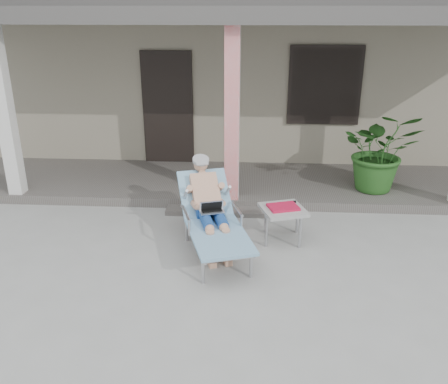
{
  "coord_description": "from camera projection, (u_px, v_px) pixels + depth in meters",
  "views": [
    {
      "loc": [
        0.32,
        -4.85,
        3.0
      ],
      "look_at": [
        -0.02,
        0.6,
        0.85
      ],
      "focal_mm": 38.0,
      "sensor_mm": 36.0,
      "label": 1
    }
  ],
  "objects": [
    {
      "name": "porch_deck",
      "position": [
        234.0,
        183.0,
        8.38
      ],
      "size": [
        10.0,
        2.0,
        0.15
      ],
      "primitive_type": "cube",
      "color": "#605B56",
      "rests_on": "ground"
    },
    {
      "name": "porch_overhang",
      "position": [
        235.0,
        20.0,
        7.33
      ],
      "size": [
        10.0,
        2.3,
        2.85
      ],
      "color": "silver",
      "rests_on": "porch_deck"
    },
    {
      "name": "potted_palm",
      "position": [
        380.0,
        151.0,
        7.66
      ],
      "size": [
        1.29,
        1.15,
        1.33
      ],
      "primitive_type": "imported",
      "rotation": [
        0.0,
        0.0,
        -0.1
      ],
      "color": "#26591E",
      "rests_on": "porch_deck"
    },
    {
      "name": "house",
      "position": [
        241.0,
        67.0,
        11.04
      ],
      "size": [
        10.4,
        5.4,
        3.3
      ],
      "color": "gray",
      "rests_on": "ground"
    },
    {
      "name": "porch_step",
      "position": [
        231.0,
        211.0,
        7.32
      ],
      "size": [
        2.0,
        0.3,
        0.07
      ],
      "primitive_type": "cube",
      "color": "#605B56",
      "rests_on": "ground"
    },
    {
      "name": "ground",
      "position": [
        223.0,
        277.0,
        5.62
      ],
      "size": [
        60.0,
        60.0,
        0.0
      ],
      "primitive_type": "plane",
      "color": "#9E9E99",
      "rests_on": "ground"
    },
    {
      "name": "side_table",
      "position": [
        283.0,
        211.0,
        6.38
      ],
      "size": [
        0.7,
        0.7,
        0.5
      ],
      "rotation": [
        0.0,
        0.0,
        0.31
      ],
      "color": "#A1A29D",
      "rests_on": "ground"
    },
    {
      "name": "lounger",
      "position": [
        211.0,
        197.0,
        6.07
      ],
      "size": [
        1.16,
        1.85,
        1.16
      ],
      "rotation": [
        0.0,
        0.0,
        0.31
      ],
      "color": "#B7B7BC",
      "rests_on": "ground"
    }
  ]
}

